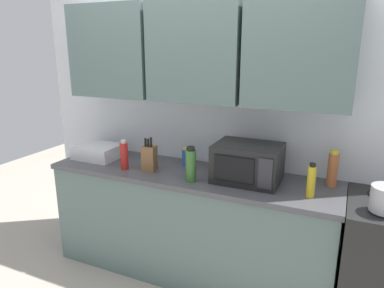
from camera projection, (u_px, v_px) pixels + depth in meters
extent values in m
cube|color=white|center=(206.00, 116.00, 2.99)|extent=(3.18, 0.06, 2.60)
cube|color=slate|center=(115.00, 51.00, 2.99)|extent=(0.73, 0.33, 0.75)
cube|color=slate|center=(197.00, 52.00, 2.69)|extent=(0.73, 0.33, 0.75)
cube|color=slate|center=(300.00, 53.00, 2.39)|extent=(0.73, 0.33, 0.75)
cube|color=slate|center=(190.00, 225.00, 2.94)|extent=(2.28, 0.60, 0.86)
cube|color=#4C4C51|center=(189.00, 174.00, 2.82)|extent=(2.31, 0.63, 0.04)
cylinder|color=black|center=(382.00, 195.00, 2.37)|extent=(0.18, 0.18, 0.01)
cube|color=black|center=(248.00, 163.00, 2.60)|extent=(0.48, 0.36, 0.28)
cube|color=black|center=(234.00, 169.00, 2.45)|extent=(0.29, 0.01, 0.18)
cube|color=#2D2D33|center=(265.00, 174.00, 2.37)|extent=(0.10, 0.01, 0.21)
cube|color=silver|center=(98.00, 151.00, 3.15)|extent=(0.38, 0.30, 0.12)
cube|color=brown|center=(149.00, 158.00, 2.83)|extent=(0.12, 0.14, 0.20)
cylinder|color=black|center=(146.00, 142.00, 2.79)|extent=(0.02, 0.02, 0.07)
cylinder|color=black|center=(148.00, 143.00, 2.78)|extent=(0.02, 0.02, 0.07)
cylinder|color=black|center=(151.00, 142.00, 2.77)|extent=(0.02, 0.02, 0.08)
cylinder|color=#2D56B7|center=(185.00, 158.00, 2.95)|extent=(0.05, 0.05, 0.14)
cylinder|color=yellow|center=(185.00, 149.00, 2.92)|extent=(0.03, 0.03, 0.02)
cylinder|color=#386B2D|center=(191.00, 166.00, 2.59)|extent=(0.08, 0.08, 0.24)
cylinder|color=black|center=(191.00, 149.00, 2.56)|extent=(0.06, 0.06, 0.03)
cylinder|color=#BC6638|center=(333.00, 170.00, 2.50)|extent=(0.07, 0.07, 0.24)
cylinder|color=yellow|center=(335.00, 152.00, 2.46)|extent=(0.05, 0.05, 0.03)
cylinder|color=red|center=(124.00, 156.00, 2.86)|extent=(0.06, 0.06, 0.22)
cylinder|color=silver|center=(123.00, 141.00, 2.83)|extent=(0.04, 0.04, 0.03)
cylinder|color=gold|center=(311.00, 182.00, 2.32)|extent=(0.06, 0.06, 0.21)
cylinder|color=black|center=(313.00, 165.00, 2.29)|extent=(0.04, 0.04, 0.02)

